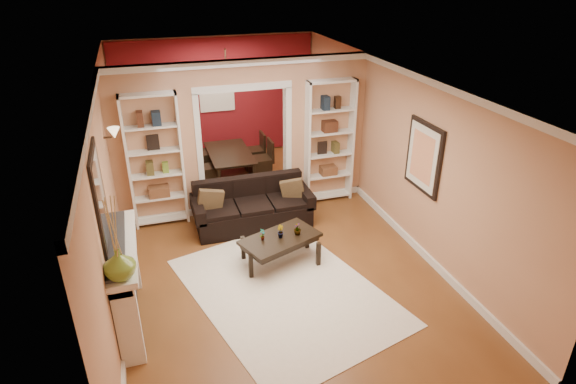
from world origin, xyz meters
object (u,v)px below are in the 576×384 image
object	(u,v)px
bookshelf_left	(155,161)
bookshelf_right	(329,142)
sofa	(253,205)
fireplace	(129,284)
dining_table	(231,164)
coffee_table	(280,250)

from	to	relation	value
bookshelf_left	bookshelf_right	bearing A→B (deg)	0.00
bookshelf_right	bookshelf_left	bearing A→B (deg)	180.00
sofa	fireplace	xyz separation A→B (m)	(-2.03, -1.95, 0.18)
bookshelf_right	fireplace	size ratio (longest dim) A/B	1.35
fireplace	dining_table	xyz separation A→B (m)	(2.10, 4.13, -0.31)
fireplace	bookshelf_right	bearing A→B (deg)	34.80
coffee_table	bookshelf_left	size ratio (longest dim) A/B	0.50
fireplace	dining_table	size ratio (longest dim) A/B	1.10
bookshelf_right	fireplace	world-z (taller)	bookshelf_right
sofa	dining_table	size ratio (longest dim) A/B	1.31
sofa	dining_table	bearing A→B (deg)	88.26
coffee_table	bookshelf_left	bearing A→B (deg)	110.66
fireplace	dining_table	bearing A→B (deg)	63.08
bookshelf_left	fireplace	xyz separation A→B (m)	(-0.54, -2.53, -0.57)
coffee_table	fireplace	bearing A→B (deg)	177.28
bookshelf_right	dining_table	bearing A→B (deg)	133.86
bookshelf_left	bookshelf_right	world-z (taller)	same
bookshelf_right	fireplace	bearing A→B (deg)	-145.20
coffee_table	bookshelf_right	xyz separation A→B (m)	(1.48, 1.81, 0.93)
sofa	bookshelf_right	xyz separation A→B (m)	(1.61, 0.58, 0.75)
coffee_table	dining_table	distance (m)	3.42
bookshelf_left	dining_table	bearing A→B (deg)	45.81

